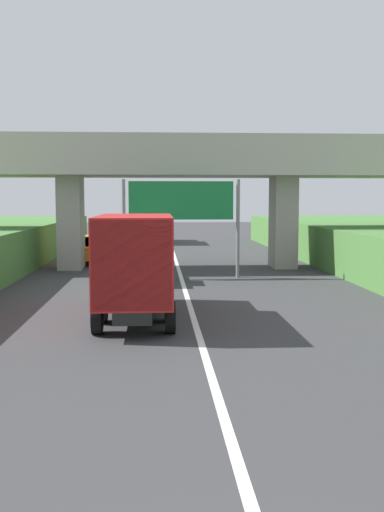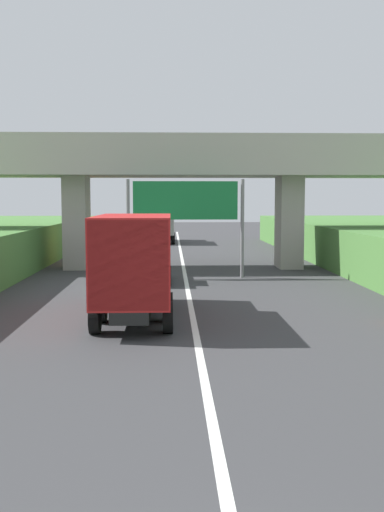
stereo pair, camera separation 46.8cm
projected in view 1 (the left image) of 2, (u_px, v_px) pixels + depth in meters
lane_centre_stripe at (183, 283)px, 28.47m from camera, size 0.20×89.09×0.01m
overpass_bridge at (178, 171)px, 34.05m from camera, size 40.00×4.80×7.44m
overhead_highway_sign at (181, 206)px, 29.82m from camera, size 5.88×0.18×4.94m
truck_white at (153, 221)px, 54.78m from camera, size 2.44×7.30×3.44m
truck_red at (136, 261)px, 19.75m from camera, size 2.44×7.30×3.44m
car_silver at (148, 264)px, 28.53m from camera, size 1.86×4.10×1.72m
car_orange at (93, 249)px, 37.03m from camera, size 1.86×4.10×1.72m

